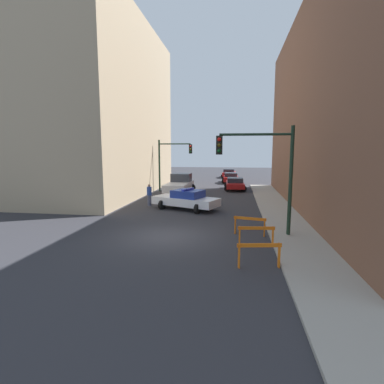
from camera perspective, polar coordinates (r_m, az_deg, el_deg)
ground_plane at (r=14.81m, az=-5.01°, el=-8.46°), size 120.00×120.00×0.00m
sidewalk_right at (r=14.69m, az=19.54°, el=-8.79°), size 2.40×44.00×0.12m
building_corner_left at (r=31.98m, az=-20.96°, el=14.26°), size 14.00×20.00×15.93m
traffic_light_near at (r=14.73m, az=13.90°, el=5.21°), size 3.64×0.35×5.20m
traffic_light_far at (r=30.34m, az=-4.23°, el=6.47°), size 3.44×0.35×5.20m
police_car at (r=21.18m, az=-1.10°, el=-1.42°), size 5.05×3.52×1.52m
white_truck at (r=28.98m, az=-2.35°, el=1.48°), size 2.72×5.44×1.90m
parked_car_near at (r=31.96m, az=8.19°, el=1.59°), size 2.40×4.37×1.31m
parked_car_mid at (r=38.85m, az=7.38°, el=2.73°), size 2.36×4.35×1.31m
parked_car_far at (r=46.56m, az=7.08°, el=3.60°), size 2.39×4.37×1.31m
pedestrian_crossing at (r=22.80m, az=-8.14°, el=-0.48°), size 0.43×0.43×1.66m
barrier_front at (r=11.12m, az=12.68°, el=-10.92°), size 1.59×0.41×0.90m
barrier_mid at (r=13.41m, az=12.14°, el=-7.62°), size 1.59×0.34×0.90m
barrier_back at (r=15.15m, az=10.94°, el=-5.78°), size 1.58×0.46×0.90m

